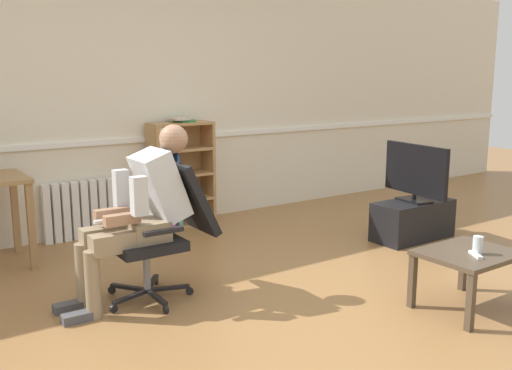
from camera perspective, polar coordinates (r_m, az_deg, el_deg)
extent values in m
plane|color=olive|center=(4.04, 5.25, -11.95)|extent=(18.00, 18.00, 0.00)
cube|color=beige|center=(6.00, -11.18, 8.66)|extent=(12.00, 0.10, 2.70)
cube|color=white|center=(5.97, -10.78, 4.53)|extent=(12.00, 0.03, 0.05)
cube|color=#9E7547|center=(4.97, -21.55, -3.92)|extent=(0.06, 0.06, 0.72)
cube|color=#9E7547|center=(5.51, -22.95, -2.60)|extent=(0.06, 0.06, 0.72)
cube|color=#AD7F4C|center=(5.86, -10.20, 0.74)|extent=(0.03, 0.28, 1.09)
cube|color=#AD7F4C|center=(6.15, -4.82, 1.35)|extent=(0.03, 0.28, 1.09)
cube|color=#AD7F4C|center=(6.12, -8.05, 1.23)|extent=(0.64, 0.02, 1.09)
cube|color=#AD7F4C|center=(6.11, -7.33, -3.87)|extent=(0.60, 0.28, 0.03)
cube|color=#AD7F4C|center=(6.05, -7.39, -1.43)|extent=(0.60, 0.28, 0.03)
cube|color=#AD7F4C|center=(6.00, -7.45, 1.05)|extent=(0.60, 0.28, 0.03)
cube|color=#AD7F4C|center=(5.96, -7.51, 3.57)|extent=(0.60, 0.28, 0.03)
cube|color=#AD7F4C|center=(5.93, -7.58, 6.11)|extent=(0.60, 0.28, 0.03)
cube|color=#2D519E|center=(5.99, -9.72, -3.08)|extent=(0.04, 0.19, 0.21)
cube|color=black|center=(5.90, -9.64, -0.67)|extent=(0.03, 0.19, 0.20)
cube|color=black|center=(5.85, -9.74, 1.83)|extent=(0.03, 0.19, 0.19)
cube|color=white|center=(5.81, -9.81, 4.62)|extent=(0.04, 0.19, 0.23)
cube|color=#2D519E|center=(6.01, -9.10, -3.17)|extent=(0.04, 0.19, 0.18)
cube|color=beige|center=(5.93, -9.05, -0.79)|extent=(0.05, 0.19, 0.16)
cube|color=black|center=(5.89, -9.33, 1.95)|extent=(0.04, 0.19, 0.20)
cube|color=red|center=(5.87, -9.51, 4.33)|extent=(0.05, 0.19, 0.16)
cube|color=#89428E|center=(6.01, -8.64, -3.16)|extent=(0.05, 0.19, 0.18)
cube|color=#2D519E|center=(5.96, -8.51, -0.74)|extent=(0.04, 0.19, 0.16)
cube|color=#6699A3|center=(5.91, -8.83, 1.93)|extent=(0.03, 0.19, 0.19)
cube|color=orange|center=(5.87, -8.87, 4.44)|extent=(0.05, 0.19, 0.18)
cube|color=#6699A3|center=(6.04, -7.93, -3.06)|extent=(0.04, 0.19, 0.18)
cube|color=white|center=(5.98, -8.28, -0.54)|extent=(0.05, 0.19, 0.19)
cube|color=#2D519E|center=(5.95, -8.15, 2.17)|extent=(0.02, 0.19, 0.22)
cube|color=red|center=(5.92, -8.28, 4.45)|extent=(0.04, 0.19, 0.17)
cube|color=#38844C|center=(6.06, -7.80, -3.04)|extent=(0.03, 0.19, 0.17)
cube|color=black|center=(6.01, -7.52, -0.31)|extent=(0.04, 0.19, 0.22)
cube|color=#38844C|center=(5.99, -7.19, 6.42)|extent=(0.16, 0.22, 0.02)
cube|color=beige|center=(5.93, -7.73, 6.59)|extent=(0.16, 0.22, 0.02)
cube|color=white|center=(5.69, -20.22, -2.79)|extent=(0.07, 0.08, 0.57)
cube|color=white|center=(5.71, -19.35, -2.68)|extent=(0.07, 0.08, 0.57)
cube|color=white|center=(5.74, -18.50, -2.57)|extent=(0.07, 0.08, 0.57)
cube|color=white|center=(5.76, -17.65, -2.47)|extent=(0.07, 0.08, 0.57)
cube|color=white|center=(5.78, -16.81, -2.36)|extent=(0.07, 0.08, 0.57)
cube|color=white|center=(5.81, -15.97, -2.25)|extent=(0.07, 0.08, 0.57)
cube|color=white|center=(5.84, -15.14, -2.15)|extent=(0.07, 0.08, 0.57)
cube|color=white|center=(5.87, -14.32, -2.04)|extent=(0.07, 0.08, 0.57)
cube|color=black|center=(4.05, -9.95, -10.98)|extent=(0.04, 0.30, 0.02)
cylinder|color=black|center=(3.94, -9.02, -12.21)|extent=(0.02, 0.06, 0.06)
cube|color=black|center=(4.20, -8.73, -10.17)|extent=(0.30, 0.13, 0.02)
cylinder|color=black|center=(4.23, -6.67, -10.49)|extent=(0.06, 0.04, 0.06)
cube|color=black|center=(4.32, -10.36, -9.60)|extent=(0.21, 0.26, 0.02)
cylinder|color=black|center=(4.47, -9.93, -9.38)|extent=(0.05, 0.06, 0.06)
cube|color=black|center=(4.26, -12.57, -9.99)|extent=(0.20, 0.27, 0.02)
cylinder|color=black|center=(4.35, -14.24, -10.15)|extent=(0.05, 0.06, 0.06)
cube|color=black|center=(4.09, -12.41, -10.86)|extent=(0.30, 0.12, 0.02)
cylinder|color=black|center=(4.02, -14.06, -11.92)|extent=(0.06, 0.04, 0.06)
cylinder|color=gray|center=(4.13, -10.89, -8.24)|extent=(0.05, 0.05, 0.30)
cube|color=black|center=(4.07, -10.98, -5.78)|extent=(0.47, 0.47, 0.07)
cube|color=black|center=(4.14, -6.67, -1.25)|extent=(0.30, 0.44, 0.53)
cube|color=black|center=(4.27, -12.17, -3.01)|extent=(0.28, 0.05, 0.03)
cube|color=black|center=(3.81, -9.24, -4.62)|extent=(0.28, 0.05, 0.03)
cube|color=#937F60|center=(4.04, -11.03, -4.35)|extent=(0.26, 0.34, 0.14)
cube|color=silver|center=(4.02, -9.60, -0.05)|extent=(0.36, 0.35, 0.52)
sphere|color=#A87A5B|center=(4.02, -8.26, 4.60)|extent=(0.20, 0.20, 0.20)
cube|color=white|center=(3.92, -14.86, -3.49)|extent=(0.15, 0.04, 0.02)
cube|color=#937F60|center=(4.07, -14.29, -4.83)|extent=(0.42, 0.14, 0.13)
cylinder|color=#937F60|center=(4.09, -16.90, -8.71)|extent=(0.10, 0.10, 0.46)
cube|color=#4C4C51|center=(4.13, -18.10, -11.50)|extent=(0.22, 0.09, 0.06)
cube|color=#937F60|center=(3.89, -13.28, -5.53)|extent=(0.42, 0.14, 0.13)
cylinder|color=#937F60|center=(3.91, -16.02, -9.58)|extent=(0.10, 0.10, 0.46)
cube|color=#4C4C51|center=(3.95, -17.27, -12.50)|extent=(0.22, 0.09, 0.06)
cube|color=silver|center=(4.09, -13.34, -0.30)|extent=(0.10, 0.08, 0.26)
cube|color=#A87A5B|center=(4.03, -14.25, -2.78)|extent=(0.24, 0.07, 0.07)
cube|color=silver|center=(3.80, -11.63, -1.09)|extent=(0.10, 0.08, 0.26)
cube|color=#A87A5B|center=(3.86, -13.28, -3.36)|extent=(0.24, 0.07, 0.07)
cube|color=black|center=(5.73, 15.42, -3.41)|extent=(0.83, 0.37, 0.38)
cube|color=black|center=(5.68, 15.52, -1.48)|extent=(0.24, 0.34, 0.02)
cylinder|color=black|center=(5.67, 15.54, -1.13)|extent=(0.04, 0.04, 0.05)
cube|color=black|center=(5.63, 15.68, 1.51)|extent=(0.14, 0.80, 0.48)
cube|color=white|center=(5.64, 15.84, 1.52)|extent=(0.10, 0.75, 0.44)
cube|color=#4C3D2D|center=(3.83, 20.68, -10.95)|extent=(0.04, 0.04, 0.37)
cube|color=#4C3D2D|center=(4.51, 20.03, -7.58)|extent=(0.04, 0.04, 0.37)
cube|color=#4C3D2D|center=(4.08, 15.38, -9.25)|extent=(0.04, 0.04, 0.37)
cube|color=#4C3D2D|center=(4.10, 20.52, -6.46)|extent=(0.62, 0.51, 0.03)
cylinder|color=silver|center=(4.04, 21.31, -5.64)|extent=(0.07, 0.07, 0.12)
cube|color=white|center=(4.01, 21.13, -6.53)|extent=(0.11, 0.15, 0.02)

